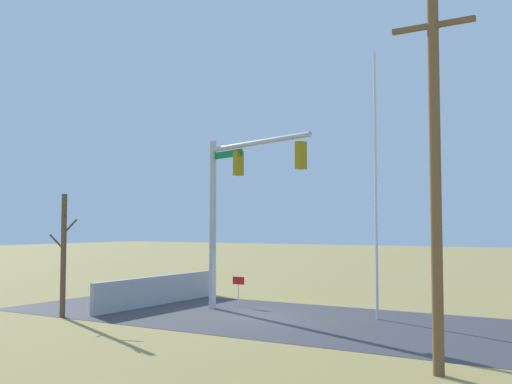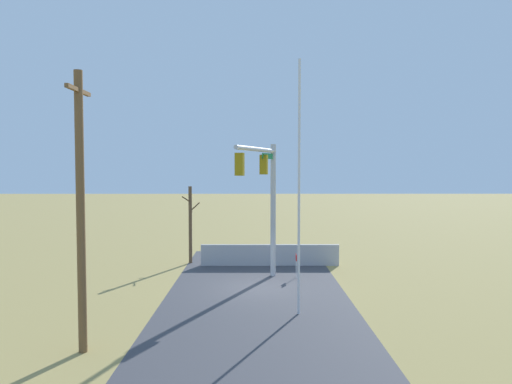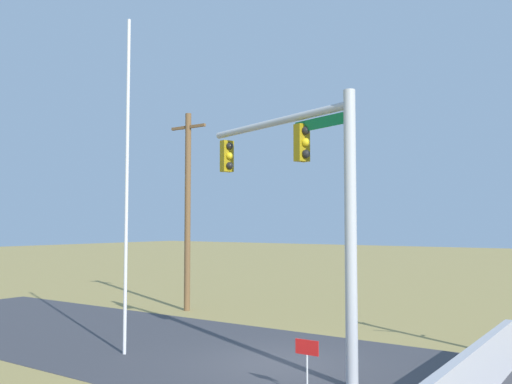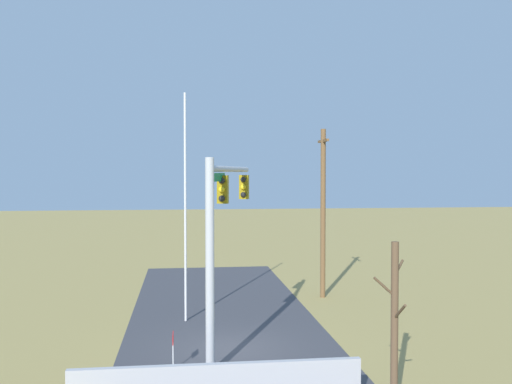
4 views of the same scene
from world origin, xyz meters
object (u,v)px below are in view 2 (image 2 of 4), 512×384
Objects in this scene: signal_mast at (265,187)px; open_sign at (296,260)px; flagpole at (299,188)px; bare_tree at (190,224)px; utility_pole at (81,208)px.

signal_mast is 4.18m from open_sign.
flagpole reaches higher than bare_tree.
bare_tree is (10.10, 5.47, -2.55)m from flagpole.
open_sign is at bearing -123.45° from bare_tree.
flagpole reaches higher than open_sign.
signal_mast reaches higher than bare_tree.
signal_mast is 6.81m from bare_tree.
flagpole is at bearing -167.79° from signal_mast.
signal_mast is 0.70× the size of flagpole.
open_sign is at bearing -3.98° from flagpole.
open_sign is (0.81, -1.60, -3.78)m from signal_mast.
utility_pole is (-9.27, 5.81, -0.23)m from signal_mast.
signal_mast is 10.95m from utility_pole.
flagpole is 11.77m from bare_tree.
utility_pole reaches higher than bare_tree.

